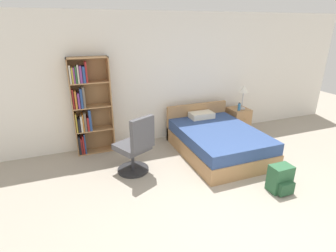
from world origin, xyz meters
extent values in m
plane|color=#A39989|center=(0.00, 0.00, 0.00)|extent=(14.00, 14.00, 0.00)
cube|color=white|center=(0.00, 3.23, 1.30)|extent=(9.00, 0.06, 2.60)
cube|color=#AD7F51|center=(-1.89, 3.04, 0.91)|extent=(0.02, 0.26, 1.83)
cube|color=#AD7F51|center=(-1.19, 3.04, 0.91)|extent=(0.02, 0.26, 1.83)
cube|color=#936C45|center=(-1.54, 3.16, 0.91)|extent=(0.72, 0.01, 1.83)
cube|color=#AD7F51|center=(-1.54, 3.04, 0.01)|extent=(0.68, 0.25, 0.02)
cube|color=black|center=(-1.85, 3.00, 0.20)|extent=(0.04, 0.16, 0.36)
cube|color=maroon|center=(-1.82, 3.00, 0.18)|extent=(0.02, 0.16, 0.32)
cube|color=maroon|center=(-1.78, 2.99, 0.20)|extent=(0.03, 0.15, 0.36)
cube|color=navy|center=(-1.75, 3.02, 0.22)|extent=(0.02, 0.21, 0.40)
cube|color=#AD7F51|center=(-1.54, 3.04, 0.47)|extent=(0.68, 0.25, 0.02)
cube|color=gold|center=(-1.85, 3.01, 0.65)|extent=(0.02, 0.19, 0.35)
cube|color=black|center=(-1.81, 2.99, 0.61)|extent=(0.04, 0.16, 0.26)
cube|color=beige|center=(-1.77, 3.02, 0.63)|extent=(0.03, 0.21, 0.31)
cube|color=orange|center=(-1.74, 3.01, 0.64)|extent=(0.02, 0.18, 0.33)
cube|color=#665B51|center=(-1.70, 3.01, 0.66)|extent=(0.04, 0.19, 0.36)
cube|color=maroon|center=(-1.65, 3.02, 0.61)|extent=(0.04, 0.21, 0.27)
cube|color=navy|center=(-1.61, 3.00, 0.68)|extent=(0.04, 0.16, 0.40)
cube|color=#AD7F51|center=(-1.54, 3.04, 0.92)|extent=(0.68, 0.25, 0.02)
cube|color=maroon|center=(-1.86, 3.00, 1.11)|extent=(0.02, 0.17, 0.35)
cube|color=orange|center=(-1.81, 2.99, 1.09)|extent=(0.03, 0.15, 0.32)
cube|color=#7A387F|center=(-1.77, 3.00, 1.07)|extent=(0.04, 0.16, 0.28)
cube|color=navy|center=(-1.72, 2.99, 1.11)|extent=(0.04, 0.16, 0.36)
cube|color=#665B51|center=(-1.67, 3.00, 1.12)|extent=(0.04, 0.17, 0.38)
cube|color=#AD7F51|center=(-1.54, 3.04, 1.38)|extent=(0.68, 0.25, 0.02)
cube|color=beige|center=(-1.85, 2.99, 1.55)|extent=(0.03, 0.15, 0.31)
cube|color=gold|center=(-1.82, 3.00, 1.53)|extent=(0.03, 0.16, 0.28)
cube|color=#7A387F|center=(-1.79, 3.00, 1.53)|extent=(0.02, 0.16, 0.28)
cube|color=#2D6638|center=(-1.76, 3.00, 1.54)|extent=(0.02, 0.16, 0.29)
cube|color=beige|center=(-1.72, 3.00, 1.55)|extent=(0.03, 0.16, 0.32)
cube|color=#7A387F|center=(-1.68, 3.01, 1.54)|extent=(0.04, 0.18, 0.30)
cube|color=navy|center=(-1.63, 3.02, 1.53)|extent=(0.04, 0.21, 0.29)
cube|color=maroon|center=(-1.58, 3.02, 1.57)|extent=(0.03, 0.20, 0.37)
cube|color=#AD7F51|center=(-1.54, 3.04, 1.82)|extent=(0.72, 0.26, 0.02)
cube|color=#AD7F51|center=(0.65, 2.08, 0.14)|extent=(1.39, 1.93, 0.29)
cube|color=#334C84|center=(0.65, 2.08, 0.39)|extent=(1.36, 1.89, 0.22)
cube|color=#AD7F51|center=(0.65, 3.01, 0.38)|extent=(1.39, 0.08, 0.75)
cube|color=silver|center=(0.65, 2.80, 0.56)|extent=(0.50, 0.30, 0.12)
cylinder|color=#232326|center=(-1.05, 2.04, 0.02)|extent=(0.53, 0.53, 0.04)
cylinder|color=#333338|center=(-1.05, 2.04, 0.22)|extent=(0.06, 0.06, 0.37)
cube|color=#4C4C51|center=(-1.05, 2.04, 0.46)|extent=(0.64, 0.64, 0.10)
cube|color=#4C4C51|center=(-0.92, 1.79, 0.77)|extent=(0.43, 0.26, 0.52)
cube|color=#AD7F51|center=(1.65, 2.88, 0.28)|extent=(0.42, 0.45, 0.57)
sphere|color=tan|center=(1.65, 2.64, 0.40)|extent=(0.02, 0.02, 0.02)
cylinder|color=#B2B2B7|center=(1.70, 2.85, 0.58)|extent=(0.16, 0.16, 0.02)
cylinder|color=#B2B2B7|center=(1.70, 2.85, 0.77)|extent=(0.02, 0.02, 0.36)
cone|color=white|center=(1.70, 2.85, 1.02)|extent=(0.21, 0.21, 0.15)
cylinder|color=teal|center=(1.57, 2.77, 0.65)|extent=(0.06, 0.06, 0.16)
cylinder|color=#2D2D33|center=(1.57, 2.77, 0.74)|extent=(0.04, 0.04, 0.02)
cube|color=#2D603D|center=(0.87, 0.69, 0.21)|extent=(0.32, 0.22, 0.42)
cube|color=#275234|center=(0.87, 0.54, 0.11)|extent=(0.25, 0.08, 0.19)
camera|label=1|loc=(-1.90, -1.85, 2.35)|focal=28.00mm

